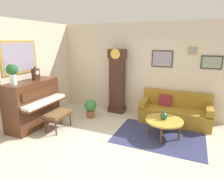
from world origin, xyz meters
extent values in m
cube|color=beige|center=(0.00, 0.00, -0.05)|extent=(6.40, 6.00, 0.10)
cube|color=beige|center=(-2.60, 0.00, 1.40)|extent=(0.10, 4.90, 2.80)
cube|color=#B28E3D|center=(-2.54, 0.21, 1.85)|extent=(0.03, 1.10, 0.84)
cube|color=#998EA8|center=(-2.52, 0.21, 1.85)|extent=(0.01, 0.98, 0.72)
cube|color=beige|center=(0.00, 2.40, 1.40)|extent=(5.30, 0.10, 2.80)
cube|color=#33281E|center=(0.75, 2.33, 1.75)|extent=(0.60, 0.03, 0.48)
cube|color=#998EA8|center=(0.75, 2.32, 1.75)|extent=(0.54, 0.01, 0.42)
cube|color=#33281E|center=(2.05, 2.33, 1.70)|extent=(0.52, 0.03, 0.36)
cube|color=gray|center=(2.05, 2.32, 1.70)|extent=(0.46, 0.01, 0.30)
cube|color=#B28E3D|center=(1.55, 2.33, 2.00)|extent=(0.24, 0.03, 0.20)
cube|color=#7A93A3|center=(1.55, 2.32, 2.00)|extent=(0.18, 0.01, 0.14)
cube|color=navy|center=(1.01, 0.92, 0.00)|extent=(2.10, 1.50, 0.01)
cube|color=#4C2B19|center=(-2.25, 0.21, 0.62)|extent=(0.60, 1.44, 1.25)
cube|color=#4C2B19|center=(-1.82, 0.21, 0.68)|extent=(0.28, 1.38, 0.04)
cube|color=white|center=(-1.82, 0.21, 0.74)|extent=(0.26, 1.32, 0.08)
cube|color=#4C2B19|center=(-1.93, 0.21, 0.98)|extent=(0.03, 1.20, 0.20)
cube|color=#4C2B19|center=(-1.49, 0.28, 0.38)|extent=(0.42, 0.70, 0.04)
cube|color=brown|center=(-1.49, 0.28, 0.44)|extent=(0.40, 0.68, 0.08)
cylinder|color=#4C2B19|center=(-1.33, -0.02, 0.18)|extent=(0.04, 0.04, 0.36)
cylinder|color=#4C2B19|center=(-1.33, 0.58, 0.18)|extent=(0.04, 0.04, 0.36)
cylinder|color=#4C2B19|center=(-1.65, -0.02, 0.18)|extent=(0.04, 0.04, 0.36)
cylinder|color=#4C2B19|center=(-1.65, 0.58, 0.18)|extent=(0.04, 0.04, 0.36)
cube|color=#3D2316|center=(-0.56, 2.08, 0.09)|extent=(0.52, 0.34, 0.18)
cube|color=#3D2316|center=(-0.56, 2.08, 0.89)|extent=(0.44, 0.28, 1.78)
cube|color=#3D2316|center=(-0.56, 2.08, 1.88)|extent=(0.52, 0.32, 0.28)
cylinder|color=gold|center=(-0.56, 1.93, 1.88)|extent=(0.30, 0.02, 0.30)
cylinder|color=gold|center=(-0.56, 2.03, 0.95)|extent=(0.03, 0.03, 0.70)
cube|color=olive|center=(1.25, 1.92, 0.21)|extent=(1.90, 0.80, 0.42)
cube|color=olive|center=(1.25, 2.22, 0.62)|extent=(1.90, 0.20, 0.44)
cube|color=olive|center=(0.39, 1.92, 0.50)|extent=(0.18, 0.80, 0.20)
cube|color=olive|center=(2.11, 1.92, 0.50)|extent=(0.18, 0.80, 0.20)
cube|color=maroon|center=(0.95, 2.06, 0.58)|extent=(0.34, 0.12, 0.32)
cylinder|color=gold|center=(1.10, 0.94, 0.43)|extent=(0.88, 0.88, 0.04)
torus|color=brown|center=(1.10, 0.94, 0.43)|extent=(0.88, 0.88, 0.04)
cylinder|color=brown|center=(1.10, 1.30, 0.20)|extent=(0.04, 0.04, 0.41)
cylinder|color=brown|center=(1.46, 0.94, 0.20)|extent=(0.04, 0.04, 0.41)
cylinder|color=brown|center=(1.10, 0.58, 0.20)|extent=(0.04, 0.04, 0.41)
cylinder|color=brown|center=(0.74, 0.94, 0.20)|extent=(0.04, 0.04, 0.41)
cube|color=#3D2316|center=(-2.23, 0.40, 1.40)|extent=(0.12, 0.18, 0.30)
cylinder|color=white|center=(-2.17, 0.40, 1.45)|extent=(0.01, 0.11, 0.11)
cone|color=#3D2316|center=(-2.23, 0.40, 1.59)|extent=(0.10, 0.10, 0.08)
cylinder|color=silver|center=(-2.23, -0.30, 1.38)|extent=(0.15, 0.15, 0.26)
sphere|color=#235B2D|center=(-2.23, -0.30, 1.62)|extent=(0.26, 0.26, 0.26)
cone|color=#D199B7|center=(-2.20, -0.32, 1.75)|extent=(0.06, 0.06, 0.16)
cylinder|color=#234C33|center=(1.08, 0.95, 0.45)|extent=(0.09, 0.09, 0.01)
sphere|color=#285638|center=(1.08, 0.95, 0.53)|extent=(0.17, 0.17, 0.17)
cylinder|color=#285638|center=(1.08, 0.95, 0.65)|extent=(0.04, 0.04, 0.08)
cylinder|color=#935138|center=(-1.12, 1.32, 0.11)|extent=(0.24, 0.24, 0.22)
sphere|color=#387F3D|center=(-1.12, 1.32, 0.38)|extent=(0.36, 0.36, 0.36)
camera|label=1|loc=(1.62, -3.42, 2.26)|focal=30.68mm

